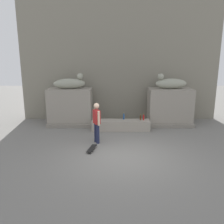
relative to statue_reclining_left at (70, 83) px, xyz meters
The scene contains 13 objects.
ground_plane 5.30m from the statue_reclining_left, 58.27° to the right, with size 40.00×40.00×0.00m, color slate.
facade_wall 3.07m from the statue_reclining_left, 25.25° to the left, with size 10.70×0.60×6.71m, color gray.
pedestal_left 1.21m from the statue_reclining_left, 169.61° to the right, with size 2.22×1.17×1.86m, color gray.
pedestal_right 5.28m from the statue_reclining_left, ahead, with size 2.22×1.17×1.86m, color gray.
statue_reclining_left is the anchor object (origin of this frame).
statue_reclining_right 5.11m from the statue_reclining_left, ahead, with size 1.63×0.67×0.78m.
ledge_block 3.38m from the statue_reclining_left, 24.14° to the right, with size 2.77×0.62×0.49m, color gray.
skater 3.40m from the statue_reclining_left, 61.63° to the right, with size 0.34×0.50×1.67m.
skateboard 4.37m from the statue_reclining_left, 69.23° to the right, with size 0.36×0.82×0.08m.
bottle_blue 3.25m from the statue_reclining_left, 19.94° to the right, with size 0.06×0.06×0.32m.
bottle_brown 3.98m from the statue_reclining_left, 17.48° to the right, with size 0.07×0.07×0.27m.
bottle_red 4.11m from the statue_reclining_left, 16.81° to the right, with size 0.07×0.07×0.29m.
stair_step 3.33m from the statue_reclining_left, 13.48° to the right, with size 7.39×0.50×0.16m, color gray.
Camera 1 is at (-0.42, -7.84, 3.52)m, focal length 37.70 mm.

